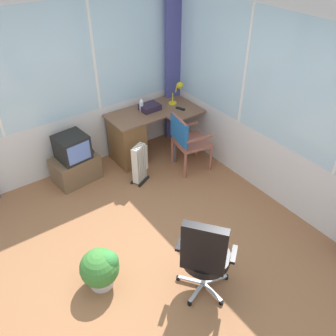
% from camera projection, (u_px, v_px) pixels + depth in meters
% --- Properties ---
extents(ground, '(5.24, 5.55, 0.06)m').
position_uv_depth(ground, '(144.00, 268.00, 4.10)').
color(ground, '#98613E').
extents(north_window_panel, '(4.24, 0.07, 2.62)m').
position_uv_depth(north_window_panel, '(49.00, 92.00, 4.82)').
color(north_window_panel, silver).
rests_on(north_window_panel, ground).
extents(east_window_panel, '(0.07, 4.55, 2.62)m').
position_uv_depth(east_window_panel, '(289.00, 114.00, 4.32)').
color(east_window_panel, silver).
rests_on(east_window_panel, ground).
extents(curtain_corner, '(0.32, 0.07, 2.52)m').
position_uv_depth(curtain_corner, '(174.00, 67.00, 5.71)').
color(curtain_corner, '#464589').
rests_on(curtain_corner, ground).
extents(desk, '(1.39, 0.83, 0.76)m').
position_uv_depth(desk, '(131.00, 137.00, 5.58)').
color(desk, brown).
rests_on(desk, ground).
extents(desk_lamp, '(0.24, 0.21, 0.36)m').
position_uv_depth(desk_lamp, '(179.00, 90.00, 5.62)').
color(desk_lamp, yellow).
rests_on(desk_lamp, desk).
extents(tv_remote, '(0.09, 0.16, 0.02)m').
position_uv_depth(tv_remote, '(180.00, 109.00, 5.59)').
color(tv_remote, black).
rests_on(tv_remote, desk).
extents(spray_bottle, '(0.06, 0.06, 0.22)m').
position_uv_depth(spray_bottle, '(141.00, 105.00, 5.49)').
color(spray_bottle, silver).
rests_on(spray_bottle, desk).
extents(paper_tray, '(0.31, 0.24, 0.09)m').
position_uv_depth(paper_tray, '(150.00, 107.00, 5.55)').
color(paper_tray, '#2C1F32').
rests_on(paper_tray, desk).
extents(wooden_armchair, '(0.57, 0.56, 0.90)m').
position_uv_depth(wooden_armchair, '(185.00, 137.00, 5.29)').
color(wooden_armchair, '#9D5646').
rests_on(wooden_armchair, ground).
extents(office_chair, '(0.61, 0.61, 1.08)m').
position_uv_depth(office_chair, '(205.00, 255.00, 3.46)').
color(office_chair, '#B7B7BF').
rests_on(office_chair, ground).
extents(tv_on_stand, '(0.69, 0.51, 0.75)m').
position_uv_depth(tv_on_stand, '(75.00, 161.00, 5.21)').
color(tv_on_stand, brown).
rests_on(tv_on_stand, ground).
extents(space_heater, '(0.33, 0.27, 0.62)m').
position_uv_depth(space_heater, '(140.00, 163.00, 5.20)').
color(space_heater, silver).
rests_on(space_heater, ground).
extents(potted_plant, '(0.42, 0.42, 0.48)m').
position_uv_depth(potted_plant, '(101.00, 268.00, 3.75)').
color(potted_plant, beige).
rests_on(potted_plant, ground).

